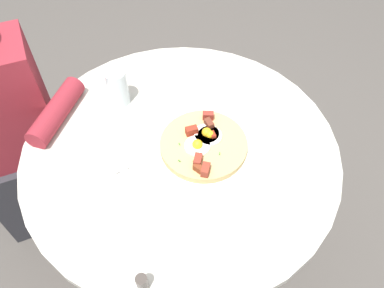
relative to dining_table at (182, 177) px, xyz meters
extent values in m
plane|color=#4C4742|center=(0.00, 0.00, -0.56)|extent=(6.00, 6.00, 0.00)
cylinder|color=beige|center=(0.00, 0.00, 0.16)|extent=(0.97, 0.97, 0.03)
cylinder|color=#333338|center=(0.00, 0.00, -0.21)|extent=(0.12, 0.12, 0.70)
cylinder|color=#333338|center=(0.00, 0.00, -0.54)|extent=(0.44, 0.44, 0.02)
cube|color=#2D2D33|center=(0.54, -0.44, -0.33)|extent=(0.32, 0.28, 0.45)
cylinder|color=maroon|center=(0.32, -0.26, 0.20)|extent=(0.22, 0.25, 0.07)
cylinder|color=silver|center=(-0.06, 0.04, 0.18)|extent=(0.30, 0.30, 0.01)
cylinder|color=tan|center=(-0.06, 0.04, 0.20)|extent=(0.26, 0.26, 0.02)
cylinder|color=white|center=(-0.09, 0.02, 0.21)|extent=(0.07, 0.07, 0.01)
sphere|color=yellow|center=(-0.09, 0.02, 0.22)|extent=(0.03, 0.03, 0.03)
cylinder|color=white|center=(-0.08, 0.01, 0.21)|extent=(0.08, 0.08, 0.01)
sphere|color=yellow|center=(-0.08, 0.01, 0.22)|extent=(0.03, 0.03, 0.03)
cylinder|color=white|center=(-0.04, 0.04, 0.21)|extent=(0.08, 0.08, 0.01)
sphere|color=yellow|center=(-0.04, 0.04, 0.22)|extent=(0.03, 0.03, 0.03)
cube|color=maroon|center=(-0.02, 0.14, 0.22)|extent=(0.04, 0.04, 0.03)
cube|color=brown|center=(-0.01, 0.12, 0.22)|extent=(0.03, 0.03, 0.02)
cube|color=brown|center=(-0.10, -0.02, 0.22)|extent=(0.02, 0.03, 0.02)
cube|color=maroon|center=(-0.09, 0.03, 0.22)|extent=(0.01, 0.02, 0.02)
cube|color=maroon|center=(-0.11, -0.05, 0.22)|extent=(0.04, 0.03, 0.02)
cube|color=maroon|center=(-0.01, 0.10, 0.22)|extent=(0.04, 0.04, 0.03)
cube|color=maroon|center=(-0.04, -0.01, 0.22)|extent=(0.04, 0.02, 0.03)
cube|color=#387F2D|center=(0.03, 0.07, 0.21)|extent=(0.01, 0.01, 0.00)
cube|color=#387F2D|center=(-0.11, -0.01, 0.21)|extent=(0.01, 0.01, 0.00)
cube|color=#387F2D|center=(-0.01, 0.09, 0.21)|extent=(0.01, 0.01, 0.00)
cube|color=#387F2D|center=(-0.09, 0.09, 0.21)|extent=(0.01, 0.01, 0.00)
cube|color=#387F2D|center=(0.01, 0.02, 0.21)|extent=(0.00, 0.01, 0.00)
cylinder|color=silver|center=(-0.27, 0.21, 0.18)|extent=(0.18, 0.18, 0.01)
cube|color=white|center=(0.20, -0.07, 0.17)|extent=(0.16, 0.19, 0.00)
cube|color=silver|center=(0.22, -0.06, 0.18)|extent=(0.04, 0.18, 0.00)
cube|color=silver|center=(0.18, -0.07, 0.18)|extent=(0.04, 0.18, 0.00)
cylinder|color=silver|center=(0.12, -0.26, 0.24)|extent=(0.07, 0.07, 0.13)
cylinder|color=white|center=(-0.13, 0.35, 0.20)|extent=(0.03, 0.03, 0.05)
cylinder|color=#3F3833|center=(0.23, 0.36, 0.20)|extent=(0.03, 0.03, 0.06)
camera|label=1|loc=(0.24, 0.68, 1.10)|focal=35.82mm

